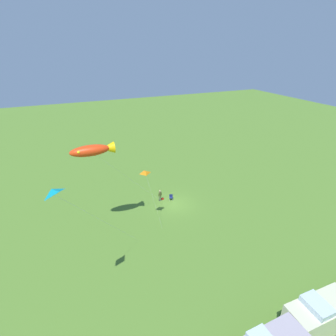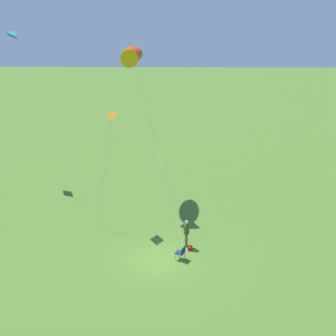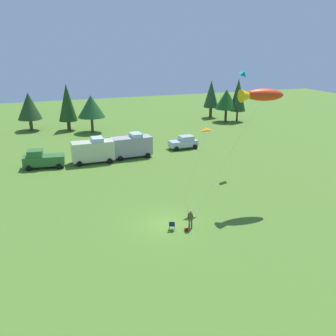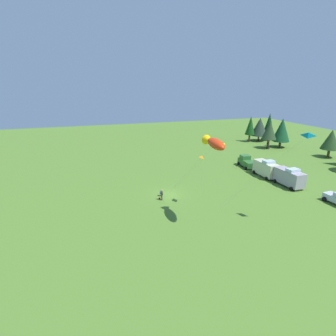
# 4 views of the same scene
# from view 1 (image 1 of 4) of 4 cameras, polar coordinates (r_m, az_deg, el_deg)

# --- Properties ---
(ground_plane) EXTENTS (160.00, 160.00, 0.00)m
(ground_plane) POSITION_cam_1_polar(r_m,az_deg,el_deg) (37.04, 1.61, -7.87)
(ground_plane) COLOR #4D7528
(person_kite_flyer) EXTENTS (0.58, 0.36, 1.74)m
(person_kite_flyer) POSITION_cam_1_polar(r_m,az_deg,el_deg) (37.22, -1.76, -5.83)
(person_kite_flyer) COLOR #4C553E
(person_kite_flyer) RESTS_ON ground
(folding_chair) EXTENTS (0.64, 0.64, 0.82)m
(folding_chair) POSITION_cam_1_polar(r_m,az_deg,el_deg) (37.76, 0.65, -6.28)
(folding_chair) COLOR navy
(folding_chair) RESTS_ON ground
(backpack_on_grass) EXTENTS (0.34, 0.25, 0.22)m
(backpack_on_grass) POSITION_cam_1_polar(r_m,az_deg,el_deg) (38.02, -1.22, -6.71)
(backpack_on_grass) COLOR #B3130E
(backpack_on_grass) RESTS_ON ground
(van_camper_beige) EXTENTS (5.44, 2.67, 3.34)m
(van_camper_beige) POSITION_cam_1_polar(r_m,az_deg,el_deg) (25.48, 29.93, -26.07)
(van_camper_beige) COLOR beige
(van_camper_beige) RESTS_ON ground
(kite_large_fish) EXTENTS (11.33, 4.53, 11.14)m
(kite_large_fish) POSITION_cam_1_polar(r_m,az_deg,el_deg) (27.83, -15.76, 3.78)
(kite_large_fish) COLOR red
(kite_large_fish) RESTS_ON ground
(kite_delta_teal) EXTENTS (8.06, 7.36, 12.04)m
(kite_delta_teal) POSITION_cam_1_polar(r_m,az_deg,el_deg) (18.53, -23.87, -4.81)
(kite_delta_teal) COLOR #0A8399
(kite_delta_teal) RESTS_ON ground
(kite_delta_orange) EXTENTS (2.05, 1.35, 7.69)m
(kite_delta_orange) POSITION_cam_1_polar(r_m,az_deg,el_deg) (29.13, -4.90, -1.00)
(kite_delta_orange) COLOR orange
(kite_delta_orange) RESTS_ON ground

